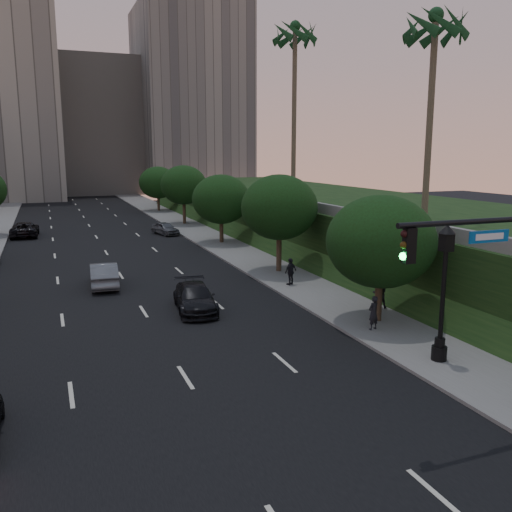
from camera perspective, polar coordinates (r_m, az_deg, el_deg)
name	(u,v)px	position (r m, az deg, el deg)	size (l,w,h in m)	color
ground	(228,445)	(16.30, -2.96, -19.27)	(160.00, 160.00, 0.00)	black
road_surface	(109,257)	(44.39, -15.21, -0.11)	(16.00, 140.00, 0.02)	black
sidewalk_right	(232,248)	(46.51, -2.58, 0.84)	(4.50, 140.00, 0.15)	slate
embankment	(363,222)	(49.47, 11.19, 3.50)	(18.00, 90.00, 4.00)	black
parapet_wall	(276,199)	(45.26, 2.11, 6.02)	(0.35, 90.00, 0.70)	slate
office_block_mid	(96,128)	(115.97, -16.50, 12.84)	(22.00, 18.00, 26.00)	#AAA79C
office_block_right	(190,102)	(113.45, -6.92, 15.78)	(20.00, 22.00, 36.00)	gray
tree_right_a	(381,242)	(26.28, 13.01, 1.49)	(5.20, 5.20, 6.24)	#38281C
tree_right_b	(279,207)	(36.67, 2.47, 5.13)	(5.20, 5.20, 6.74)	#38281C
tree_right_c	(221,199)	(48.85, -3.70, 5.98)	(5.20, 5.20, 6.24)	#38281C
tree_right_d	(184,185)	(62.27, -7.63, 7.42)	(5.20, 5.20, 6.74)	#38281C
tree_right_e	(158,183)	(76.93, -10.29, 7.62)	(5.20, 5.20, 6.24)	#38281C
palm_mid	(435,28)	(35.77, 18.35, 21.86)	(3.20, 3.20, 13.00)	#4C4233
palm_far	(295,37)	(48.87, 4.14, 22.02)	(3.20, 3.20, 15.50)	#4C4233
street_lamp	(443,299)	(22.10, 19.06, -4.27)	(0.64, 0.64, 5.62)	black
sedan_mid_left	(104,275)	(34.65, -15.72, -1.90)	(1.61, 4.61, 1.52)	slate
sedan_far_left	(25,229)	(57.72, -23.17, 2.60)	(2.45, 5.31, 1.47)	black
sedan_near_right	(195,298)	(28.56, -6.45, -4.40)	(1.94, 4.77, 1.38)	black
sedan_far_right	(165,228)	(55.11, -9.53, 2.88)	(1.52, 3.79, 1.29)	#515458
pedestrian_a	(373,313)	(25.50, 12.25, -5.86)	(0.58, 0.38, 1.59)	black
pedestrian_b	(380,293)	(29.08, 12.91, -3.85)	(0.75, 0.59, 1.55)	black
pedestrian_c	(291,271)	(33.26, 3.67, -1.64)	(0.98, 0.41, 1.67)	black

